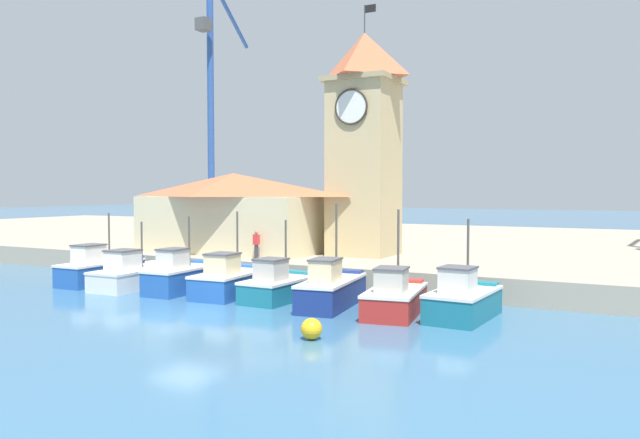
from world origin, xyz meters
name	(u,v)px	position (x,y,z in m)	size (l,w,h in m)	color
ground_plane	(185,316)	(0.00, 0.00, 0.00)	(300.00, 300.00, 0.00)	#386689
quay_wharf	(416,246)	(0.00, 28.24, 0.61)	(120.00, 40.00, 1.22)	#9E937F
fishing_boat_far_left	(100,270)	(-9.90, 4.73, 0.76)	(2.05, 4.98, 3.82)	#2356A8
fishing_boat_left_outer	(133,275)	(-7.12, 4.36, 0.69)	(2.37, 4.85, 3.43)	silver
fishing_boat_left_inner	(182,276)	(-4.06, 4.59, 0.79)	(2.00, 4.47, 3.77)	#2356A8
fishing_boat_mid_left	(231,281)	(-1.22, 4.78, 0.74)	(2.43, 4.74, 4.05)	#2356A8
fishing_boat_center	(279,286)	(1.46, 4.84, 0.68)	(2.15, 4.29, 3.70)	#196B7F
fishing_boat_mid_right	(331,289)	(4.31, 4.57, 0.77)	(2.47, 5.21, 4.51)	navy
fishing_boat_right_inner	(395,298)	(7.38, 4.26, 0.69)	(2.65, 4.72, 4.29)	#AD2823
fishing_boat_right_outer	(463,300)	(10.07, 4.69, 0.74)	(2.28, 4.25, 3.94)	#196B7F
clock_tower	(364,139)	(1.51, 14.41, 8.11)	(4.01, 4.01, 14.71)	tan
warehouse_left	(233,212)	(-6.64, 12.53, 3.74)	(11.64, 6.07, 4.93)	beige
port_crane_near	(212,137)	(-16.29, 23.00, 9.56)	(2.84, 9.56, 21.89)	navy
mooring_buoy	(311,329)	(6.41, -1.10, 0.37)	(0.74, 0.74, 0.74)	gold
dock_worker_near_tower	(256,245)	(-2.76, 9.31, 2.07)	(0.34, 0.22, 1.62)	#33333D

